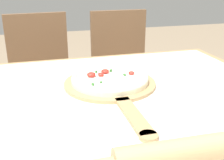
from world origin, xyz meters
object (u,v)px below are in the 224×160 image
object	(u,v)px
rolling_pin	(193,150)
chair_left	(42,75)
chair_right	(122,68)
pizza_peel	(112,86)
pizza	(110,78)

from	to	relation	value
rolling_pin	chair_left	world-z (taller)	chair_left
chair_right	chair_left	bearing A→B (deg)	179.96
pizza_peel	chair_right	size ratio (longest dim) A/B	0.63
pizza	chair_right	size ratio (longest dim) A/B	0.32
chair_right	rolling_pin	bearing A→B (deg)	-100.73
pizza	rolling_pin	bearing A→B (deg)	-83.49
chair_left	chair_right	bearing A→B (deg)	-5.16
pizza	pizza_peel	bearing A→B (deg)	-89.44
chair_left	chair_right	size ratio (longest dim) A/B	1.00
pizza_peel	rolling_pin	distance (m)	0.46
pizza	rolling_pin	size ratio (longest dim) A/B	0.64
pizza	chair_right	distance (m)	0.88
chair_right	pizza	bearing A→B (deg)	-110.53
rolling_pin	chair_left	xyz separation A→B (m)	(-0.29, 1.28, -0.25)
pizza	chair_left	distance (m)	0.86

